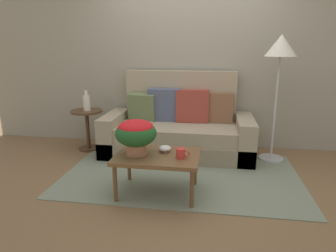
% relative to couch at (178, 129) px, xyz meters
% --- Properties ---
extents(ground_plane, '(14.00, 14.00, 0.00)m').
position_rel_couch_xyz_m(ground_plane, '(0.13, -0.73, -0.34)').
color(ground_plane, brown).
extents(wall_back, '(6.40, 0.12, 2.82)m').
position_rel_couch_xyz_m(wall_back, '(0.13, 0.46, 1.07)').
color(wall_back, gray).
rests_on(wall_back, ground).
extents(area_rug, '(2.72, 1.61, 0.01)m').
position_rel_couch_xyz_m(area_rug, '(0.13, -0.79, -0.34)').
color(area_rug, gray).
rests_on(area_rug, ground).
extents(couch, '(2.04, 0.88, 1.13)m').
position_rel_couch_xyz_m(couch, '(0.00, 0.00, 0.00)').
color(couch, gray).
rests_on(couch, ground).
extents(coffee_table, '(0.84, 0.59, 0.42)m').
position_rel_couch_xyz_m(coffee_table, '(-0.06, -1.26, 0.03)').
color(coffee_table, brown).
rests_on(coffee_table, ground).
extents(side_table, '(0.45, 0.45, 0.59)m').
position_rel_couch_xyz_m(side_table, '(-1.31, -0.07, 0.06)').
color(side_table, '#4C331E').
rests_on(side_table, ground).
extents(floor_lamp, '(0.38, 0.38, 1.61)m').
position_rel_couch_xyz_m(floor_lamp, '(1.27, -0.10, 1.01)').
color(floor_lamp, '#B2B2B7').
rests_on(floor_lamp, ground).
extents(potted_plant, '(0.41, 0.41, 0.35)m').
position_rel_couch_xyz_m(potted_plant, '(-0.27, -1.29, 0.30)').
color(potted_plant, '#A36B4C').
rests_on(potted_plant, coffee_table).
extents(coffee_mug, '(0.13, 0.09, 0.10)m').
position_rel_couch_xyz_m(coffee_mug, '(0.18, -1.32, 0.13)').
color(coffee_mug, red).
rests_on(coffee_mug, coffee_table).
extents(snack_bowl, '(0.13, 0.13, 0.07)m').
position_rel_couch_xyz_m(snack_bowl, '(0.00, -1.17, 0.11)').
color(snack_bowl, silver).
rests_on(snack_bowl, coffee_table).
extents(table_vase, '(0.09, 0.09, 0.28)m').
position_rel_couch_xyz_m(table_vase, '(-1.30, -0.08, 0.36)').
color(table_vase, silver).
rests_on(table_vase, side_table).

